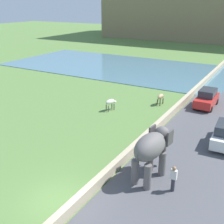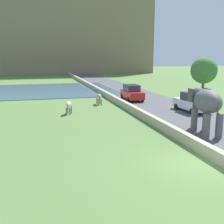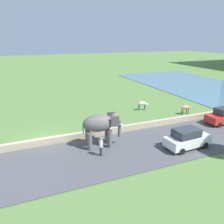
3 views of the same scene
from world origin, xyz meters
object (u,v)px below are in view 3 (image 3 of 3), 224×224
(car_white, at_px, (187,138))
(cow_white, at_px, (142,104))
(person_beside_elephant, at_px, (101,146))
(cow_tan, at_px, (186,108))
(elephant, at_px, (101,125))
(car_red, at_px, (224,116))

(car_white, bearing_deg, cow_white, 169.79)
(person_beside_elephant, xyz_separation_m, cow_tan, (-5.90, 13.38, -0.04))
(person_beside_elephant, height_order, cow_white, person_beside_elephant)
(car_white, xyz_separation_m, cow_white, (-11.03, 1.99, -0.06))
(elephant, relative_size, person_beside_elephant, 2.18)
(cow_white, bearing_deg, car_red, 36.21)
(person_beside_elephant, distance_m, car_white, 7.50)
(elephant, bearing_deg, person_beside_elephant, -21.14)
(person_beside_elephant, xyz_separation_m, car_white, (1.52, 7.35, 0.03))
(cow_white, bearing_deg, cow_tan, 48.29)
(car_red, xyz_separation_m, cow_white, (-7.88, -5.77, -0.06))
(elephant, xyz_separation_m, cow_white, (-7.91, 8.71, -1.20))
(car_white, height_order, cow_tan, car_white)
(car_white, distance_m, cow_tan, 9.57)
(person_beside_elephant, bearing_deg, car_red, 96.18)
(elephant, distance_m, cow_tan, 13.52)
(car_white, distance_m, cow_white, 11.21)
(elephant, bearing_deg, cow_white, 132.24)
(car_white, xyz_separation_m, cow_tan, (-7.42, 6.04, -0.06))
(elephant, height_order, cow_white, elephant)
(car_red, bearing_deg, cow_white, -143.79)
(elephant, xyz_separation_m, car_red, (-0.03, 14.48, -1.14))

